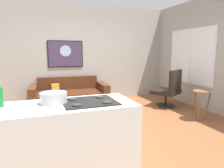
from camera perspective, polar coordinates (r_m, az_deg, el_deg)
ground at (r=4.04m, az=0.17°, el=-12.35°), size 6.40×6.40×0.04m
back_wall at (r=6.09m, az=-7.95°, el=8.53°), size 6.40×0.05×2.80m
right_wall at (r=5.49m, az=25.79°, el=7.64°), size 0.05×6.40×2.80m
couch at (r=5.58m, az=-11.90°, el=-3.43°), size 2.05×1.05×0.76m
coffee_table at (r=4.41m, az=-8.42°, el=-4.61°), size 0.92×0.64×0.46m
armchair at (r=5.54m, az=15.86°, el=-1.47°), size 0.87×0.86×0.99m
bar_stool at (r=4.67m, az=23.77°, el=-3.48°), size 0.37×0.37×0.64m
kitchen_counter at (r=2.46m, az=-12.78°, el=-15.58°), size 1.56×0.70×0.91m
mixing_bowl at (r=2.36m, az=-16.15°, el=-3.84°), size 0.30×0.30×0.13m
wall_painting at (r=5.95m, az=-12.98°, el=8.29°), size 0.99×0.03×0.75m
window at (r=5.90m, az=21.27°, el=7.24°), size 0.03×1.65×1.48m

